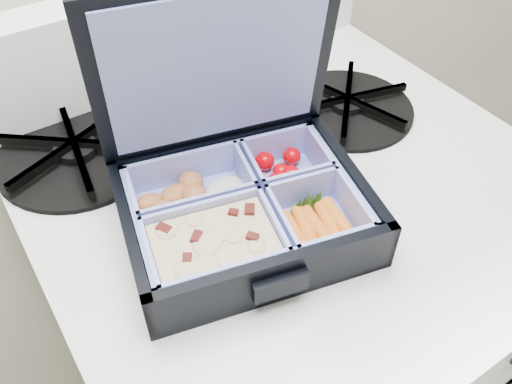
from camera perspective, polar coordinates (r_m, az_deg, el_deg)
stove at (r=0.95m, az=2.31°, el=-16.92°), size 0.56×0.56×0.85m
bento_box at (r=0.53m, az=-1.23°, el=-2.08°), size 0.27×0.23×0.06m
burner_grate at (r=0.71m, az=9.56°, el=9.29°), size 0.21×0.21×0.02m
burner_grate_rear at (r=0.66m, az=-18.41°, el=4.26°), size 0.24×0.24×0.02m
fork at (r=0.68m, az=-0.13°, el=7.44°), size 0.07×0.18×0.01m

